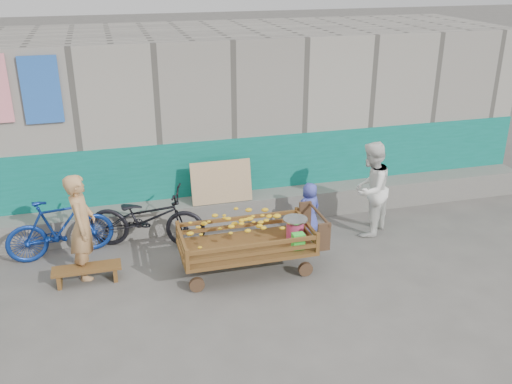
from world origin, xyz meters
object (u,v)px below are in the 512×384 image
object	(u,v)px
bench	(87,271)
bicycle_dark	(147,218)
child	(309,208)
bicycle_blue	(60,228)
banana_cart	(244,235)
vendor_man	(82,226)
woman	(370,189)

from	to	relation	value
bench	bicycle_dark	size ratio (longest dim) A/B	0.52
child	bicycle_blue	xyz separation A→B (m)	(-3.88, 0.23, 0.04)
child	bicycle_dark	distance (m)	2.60
child	bicycle_dark	bearing A→B (deg)	-24.50
bench	banana_cart	bearing A→B (deg)	-7.98
bicycle_dark	child	bearing A→B (deg)	-76.99
child	vendor_man	bearing A→B (deg)	-12.34
banana_cart	child	world-z (taller)	banana_cart
banana_cart	vendor_man	xyz separation A→B (m)	(-2.18, 0.51, 0.17)
vendor_man	bicycle_dark	size ratio (longest dim) A/B	0.85
banana_cart	bicycle_dark	xyz separation A→B (m)	(-1.25, 1.18, -0.12)
banana_cart	vendor_man	size ratio (longest dim) A/B	1.34
banana_cart	bicycle_blue	size ratio (longest dim) A/B	1.31
banana_cart	woman	size ratio (longest dim) A/B	1.32
vendor_man	bicycle_blue	world-z (taller)	vendor_man
vendor_man	bicycle_dark	xyz separation A→B (m)	(0.92, 0.67, -0.29)
woman	vendor_man	bearing A→B (deg)	-39.14
woman	banana_cart	bearing A→B (deg)	-24.76
child	bicycle_blue	distance (m)	3.88
banana_cart	child	bearing A→B (deg)	35.21
woman	bench	bearing A→B (deg)	-36.55
child	bicycle_dark	xyz separation A→B (m)	(-2.59, 0.23, 0.04)
bench	vendor_man	size ratio (longest dim) A/B	0.61
woman	bicycle_dark	world-z (taller)	woman
bicycle_blue	child	bearing A→B (deg)	-102.48
banana_cart	bench	world-z (taller)	banana_cart
bench	bicycle_blue	world-z (taller)	bicycle_blue
bicycle_dark	vendor_man	bearing A→B (deg)	143.93
banana_cart	child	size ratio (longest dim) A/B	2.38
child	bicycle_blue	world-z (taller)	bicycle_blue
vendor_man	child	bearing A→B (deg)	-76.07
woman	bicycle_blue	xyz separation A→B (m)	(-4.79, 0.51, -0.31)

